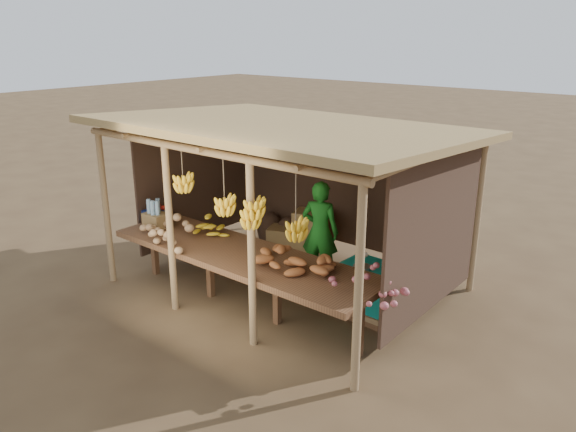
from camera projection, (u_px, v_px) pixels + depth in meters
The scene contains 13 objects.
ground at pixel (288, 285), 8.11m from camera, with size 60.00×60.00×0.00m, color brown.
stall_structure at pixel (291, 155), 7.47m from camera, with size 4.70×3.50×2.43m.
counter at pixel (241, 257), 7.18m from camera, with size 3.90×1.05×0.80m.
potato_heap at pixel (168, 227), 7.55m from camera, with size 1.07×0.64×0.37m, color tan, non-canonical shape.
sweet_potato_heap at pixel (292, 255), 6.61m from camera, with size 1.11×0.66×0.36m, color #A05729, non-canonical shape.
onion_heap at pixel (365, 278), 6.01m from camera, with size 0.84×0.51×0.36m, color #BC5B61, non-canonical shape.
banana_pile at pixel (210, 222), 7.79m from camera, with size 0.61×0.37×0.35m, color yellow, non-canonical shape.
tomato_basin at pixel (156, 214), 8.39m from camera, with size 0.42×0.42×0.22m.
bottle_box at pixel (156, 216), 8.05m from camera, with size 0.34×0.27×0.42m.
vendor at pixel (320, 232), 8.05m from camera, with size 0.55×0.36×1.50m, color #18701C.
tarp_crate at pixel (368, 289), 7.14m from camera, with size 0.76×0.66×0.88m.
carton_stack at pixel (301, 236), 9.04m from camera, with size 1.13×0.53×0.78m.
burlap_sacks at pixel (279, 229), 9.62m from camera, with size 0.86×0.45×0.61m.
Camera 1 is at (4.67, -5.73, 3.49)m, focal length 35.00 mm.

